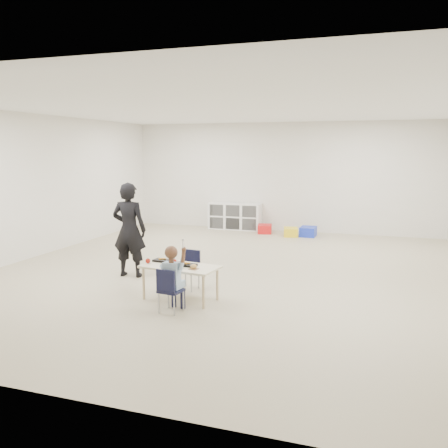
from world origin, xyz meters
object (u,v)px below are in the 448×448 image
(child, at_px, (171,277))
(adult, at_px, (129,230))
(table, at_px, (180,282))
(cubby_shelf, at_px, (235,216))
(chair_near, at_px, (171,290))

(child, relative_size, adult, 0.59)
(table, height_order, adult, adult)
(child, distance_m, cubby_shelf, 6.59)
(table, relative_size, child, 1.22)
(table, xyz_separation_m, cubby_shelf, (-1.04, 5.98, 0.10))
(chair_near, xyz_separation_m, cubby_shelf, (-1.13, 6.49, 0.05))
(cubby_shelf, bearing_deg, adult, -93.00)
(chair_near, relative_size, adult, 0.38)
(child, bearing_deg, chair_near, 0.00)
(cubby_shelf, xyz_separation_m, adult, (-0.27, -5.08, 0.44))
(child, xyz_separation_m, cubby_shelf, (-1.13, 6.49, -0.12))
(table, height_order, chair_near, chair_near)
(adult, bearing_deg, chair_near, 129.14)
(chair_near, height_order, cubby_shelf, cubby_shelf)
(child, bearing_deg, cubby_shelf, 106.95)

